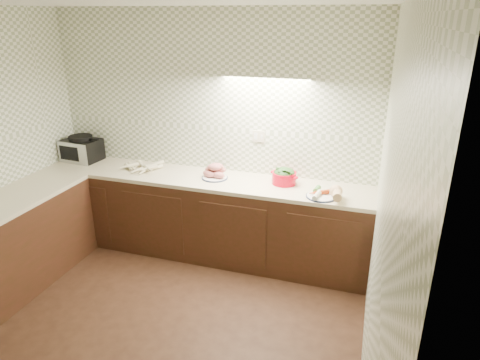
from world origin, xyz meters
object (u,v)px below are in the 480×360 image
(veg_plate, at_px, (328,193))
(sweet_potato_plate, at_px, (215,172))
(toaster_oven, at_px, (82,149))
(parsnip_pile, at_px, (147,166))
(onion_bowl, at_px, (215,170))
(dutch_oven, at_px, (284,176))

(veg_plate, bearing_deg, sweet_potato_plate, 172.30)
(toaster_oven, xyz_separation_m, parsnip_pile, (0.88, -0.05, -0.10))
(parsnip_pile, bearing_deg, sweet_potato_plate, -2.25)
(toaster_oven, bearing_deg, veg_plate, 0.38)
(parsnip_pile, height_order, onion_bowl, onion_bowl)
(onion_bowl, relative_size, dutch_oven, 0.49)
(onion_bowl, bearing_deg, toaster_oven, -178.95)
(sweet_potato_plate, bearing_deg, dutch_oven, 4.87)
(dutch_oven, bearing_deg, parsnip_pile, -154.63)
(dutch_oven, bearing_deg, sweet_potato_plate, -150.85)
(parsnip_pile, distance_m, dutch_oven, 1.56)
(sweet_potato_plate, xyz_separation_m, dutch_oven, (0.73, 0.06, 0.02))
(toaster_oven, bearing_deg, onion_bowl, 6.22)
(toaster_oven, xyz_separation_m, veg_plate, (2.91, -0.24, -0.09))
(sweet_potato_plate, relative_size, dutch_oven, 0.84)
(parsnip_pile, bearing_deg, toaster_oven, 176.82)
(onion_bowl, distance_m, veg_plate, 1.27)
(sweet_potato_plate, bearing_deg, veg_plate, -7.70)
(parsnip_pile, relative_size, sweet_potato_plate, 1.56)
(toaster_oven, distance_m, dutch_oven, 2.44)
(sweet_potato_plate, distance_m, veg_plate, 1.21)
(veg_plate, bearing_deg, parsnip_pile, 174.52)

